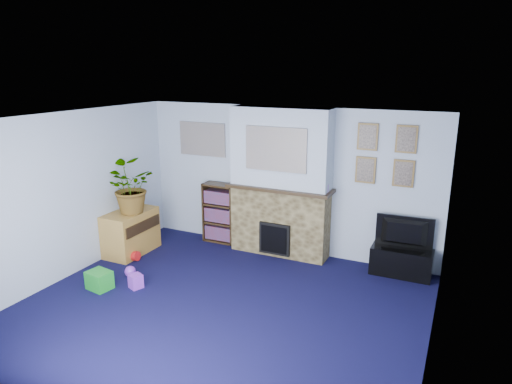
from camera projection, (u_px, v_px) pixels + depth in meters
The scene contains 26 objects.
floor at pixel (219, 310), 5.82m from camera, with size 5.00×4.50×0.01m, color black.
ceiling at pixel (214, 121), 5.19m from camera, with size 5.00×4.50×0.01m, color white.
wall_back at pixel (285, 180), 7.47m from camera, with size 5.00×0.04×2.40m, color #ABBACF.
wall_front at pixel (72, 306), 3.54m from camera, with size 5.00×0.04×2.40m, color #ABBACF.
wall_left at pixel (65, 197), 6.52m from camera, with size 0.04×4.50×2.40m, color #ABBACF.
wall_right at pixel (438, 256), 4.48m from camera, with size 0.04×4.50×2.40m, color #ABBACF.
chimney_breast at pixel (280, 184), 7.29m from camera, with size 1.72×0.50×2.40m.
collage_main at pixel (276, 149), 6.95m from camera, with size 1.00×0.03×0.68m, color gray.
collage_left at pixel (202, 139), 7.93m from camera, with size 0.90×0.03×0.58m, color gray.
portrait_tl at pixel (368, 137), 6.71m from camera, with size 0.30×0.03×0.40m, color brown.
portrait_tr at pixel (407, 139), 6.48m from camera, with size 0.30×0.03×0.40m, color brown.
portrait_bl at pixel (366, 170), 6.84m from camera, with size 0.30×0.03×0.40m, color brown.
portrait_br at pixel (404, 173), 6.62m from camera, with size 0.30×0.03×0.40m, color brown.
tv_stand at pixel (401, 261), 6.74m from camera, with size 0.88×0.37×0.41m, color black.
television at pixel (404, 233), 6.64m from camera, with size 0.82×0.11×0.47m, color black.
bookshelf at pixel (220, 214), 8.00m from camera, with size 0.58×0.28×1.05m.
sideboard at pixel (131, 232), 7.54m from camera, with size 0.51×0.91×0.71m, color #AC8037.
potted_plant at pixel (128, 188), 7.26m from camera, with size 0.76×0.66×0.85m, color #26661E.
mantel_clock at pixel (275, 182), 7.27m from camera, with size 0.11×0.07×0.15m, color gold.
mantel_candle at pixel (299, 184), 7.11m from camera, with size 0.05×0.05×0.15m, color #B2BFC6.
mantel_teddy at pixel (250, 179), 7.46m from camera, with size 0.14×0.14×0.14m, color gray.
mantel_can at pixel (326, 188), 6.93m from camera, with size 0.06×0.06×0.12m, color purple.
green_crate at pixel (99, 279), 6.34m from camera, with size 0.32×0.26×0.26m, color #198C26.
toy_ball at pixel (130, 271), 6.71m from camera, with size 0.16×0.16×0.16m, color purple.
toy_block at pixel (136, 280), 6.37m from camera, with size 0.16×0.16×0.20m, color purple.
toy_tube at pixel (130, 256), 7.31m from camera, with size 0.15×0.15×0.33m, color red.
Camera 1 is at (2.64, -4.52, 2.99)m, focal length 32.00 mm.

